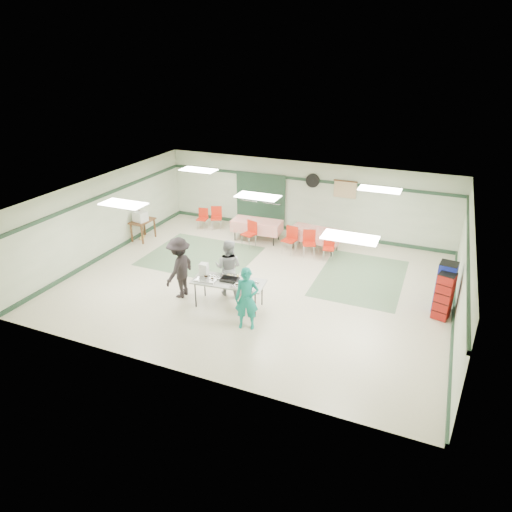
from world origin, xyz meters
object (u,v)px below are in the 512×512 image
at_px(crate_stack_blue_b, 445,288).
at_px(printer_table, 143,223).
at_px(broom, 141,220).
at_px(chair_b, 291,237).
at_px(serving_table, 229,282).
at_px(volunteer_dark, 180,268).
at_px(volunteer_teal, 247,299).
at_px(crate_stack_blue_a, 444,290).
at_px(dining_table_b, 257,226).
at_px(chair_d, 250,231).
at_px(office_printer, 140,217).
at_px(volunteer_grey, 228,267).
at_px(chair_a, 309,240).
at_px(chair_c, 329,246).
at_px(chair_loose_a, 216,215).
at_px(dining_table_a, 316,234).
at_px(crate_stack_red, 444,296).
at_px(chair_loose_b, 203,217).

bearing_deg(crate_stack_blue_b, printer_table, 173.86).
height_order(printer_table, broom, broom).
height_order(chair_b, crate_stack_blue_b, crate_stack_blue_b).
height_order(serving_table, volunteer_dark, volunteer_dark).
distance_m(volunteer_teal, crate_stack_blue_a, 5.26).
bearing_deg(dining_table_b, volunteer_teal, -72.48).
height_order(volunteer_dark, chair_d, volunteer_dark).
bearing_deg(volunteer_teal, dining_table_b, 94.42).
distance_m(chair_d, office_printer, 4.00).
bearing_deg(office_printer, crate_stack_blue_a, 6.28).
relative_size(volunteer_grey, crate_stack_blue_b, 1.16).
height_order(chair_a, crate_stack_blue_a, crate_stack_blue_a).
xyz_separation_m(volunteer_grey, chair_b, (0.68, 3.42, -0.25)).
bearing_deg(chair_a, chair_c, -19.98).
height_order(volunteer_teal, chair_loose_a, volunteer_teal).
relative_size(dining_table_a, chair_loose_a, 2.00).
xyz_separation_m(chair_d, printer_table, (-3.84, -0.98, 0.08)).
relative_size(chair_loose_a, crate_stack_blue_a, 0.71).
bearing_deg(chair_a, chair_loose_a, 146.17).
bearing_deg(crate_stack_red, serving_table, -163.29).
distance_m(chair_b, chair_loose_b, 3.95).
distance_m(dining_table_a, office_printer, 6.27).
xyz_separation_m(volunteer_dark, office_printer, (-3.47, 2.99, 0.04)).
height_order(crate_stack_blue_a, crate_stack_red, crate_stack_red).
bearing_deg(broom, crate_stack_blue_a, -11.94).
bearing_deg(crate_stack_blue_b, broom, 173.67).
bearing_deg(chair_a, printer_table, 169.98).
height_order(volunteer_teal, chair_c, volunteer_teal).
bearing_deg(broom, crate_stack_blue_b, -12.25).
relative_size(crate_stack_blue_b, office_printer, 3.23).
bearing_deg(volunteer_teal, chair_b, 80.10).
distance_m(chair_a, chair_b, 0.66).
relative_size(volunteer_grey, chair_d, 1.80).
xyz_separation_m(chair_b, crate_stack_red, (4.97, -2.44, 0.07)).
distance_m(chair_b, printer_table, 5.42).
relative_size(volunteer_teal, volunteer_grey, 0.99).
relative_size(chair_d, office_printer, 2.08).
relative_size(chair_c, crate_stack_blue_b, 0.56).
xyz_separation_m(volunteer_grey, printer_table, (-4.65, 2.44, -0.18)).
height_order(dining_table_a, office_printer, office_printer).
height_order(chair_d, printer_table, chair_d).
relative_size(volunteer_dark, printer_table, 1.90).
bearing_deg(volunteer_teal, crate_stack_red, 11.97).
bearing_deg(serving_table, chair_b, 79.04).
bearing_deg(chair_a, broom, 169.45).
xyz_separation_m(chair_loose_a, printer_table, (-1.96, -2.02, 0.10)).
relative_size(chair_d, crate_stack_blue_a, 0.74).
height_order(chair_c, printer_table, chair_c).
height_order(volunteer_grey, chair_d, volunteer_grey).
relative_size(chair_c, crate_stack_blue_a, 0.63).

